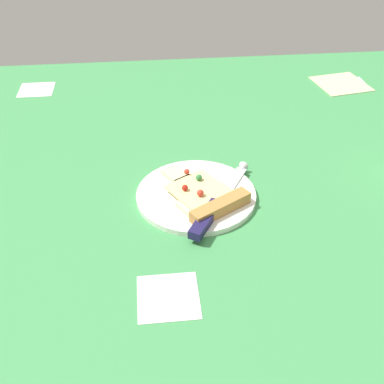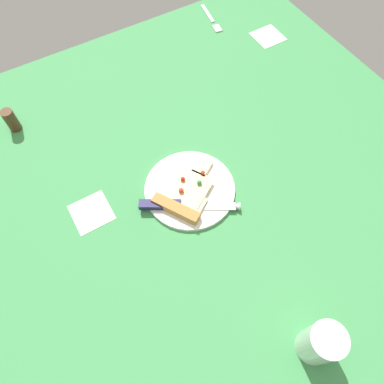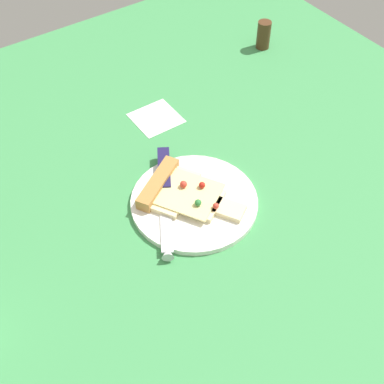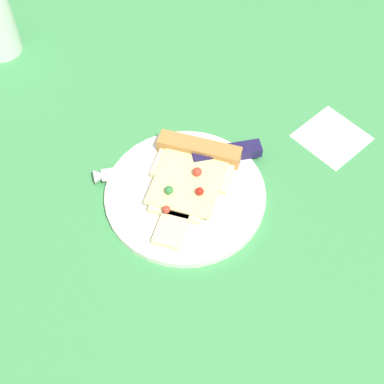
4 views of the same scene
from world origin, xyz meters
TOP-DOWN VIEW (x-y plane):
  - ground_plane at (-0.02, 0.01)cm, footprint 135.59×135.59cm
  - plate at (2.92, 1.68)cm, footprint 22.26×22.26cm
  - pizza_slice at (1.59, 3.89)cm, footprint 15.67×18.93cm
  - knife at (-0.13, 6.34)cm, footprint 14.13×21.67cm
  - pepper_shaker at (44.33, 32.76)cm, footprint 3.16×3.16cm

SIDE VIEW (x-z plane):
  - ground_plane at x=-0.02cm, z-range -3.00..0.00cm
  - plate at x=2.92cm, z-range 0.00..1.07cm
  - knife at x=-0.13cm, z-range 0.44..2.89cm
  - pizza_slice at x=1.59cm, z-range 0.59..3.14cm
  - pepper_shaker at x=44.33cm, z-range 0.00..6.59cm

